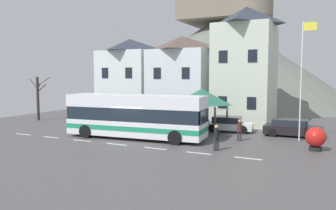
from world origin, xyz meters
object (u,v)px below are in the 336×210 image
pedestrian_01 (216,137)px  public_bench (200,124)px  townhouse_01 (182,78)px  bare_tree_00 (38,98)px  hilltop_castle (220,58)px  townhouse_00 (130,78)px  transit_bus (135,117)px  parked_car_01 (90,115)px  bus_shelter (202,97)px  parked_car_03 (149,118)px  townhouse_02 (245,66)px  harbour_buoy (316,138)px  flagpole (302,74)px  parked_car_02 (229,124)px  pedestrian_00 (239,129)px  parked_car_00 (292,128)px

pedestrian_01 → public_bench: pedestrian_01 is taller
townhouse_01 → bare_tree_00: townhouse_01 is taller
hilltop_castle → bare_tree_00: size_ratio=9.46×
townhouse_00 → transit_bus: 13.54m
parked_car_01 → hilltop_castle: bearing=84.5°
hilltop_castle → bus_shelter: hilltop_castle is taller
townhouse_01 → transit_bus: (0.97, -11.02, -2.76)m
townhouse_00 → bare_tree_00: 10.04m
public_bench → pedestrian_01: bearing=-62.9°
bus_shelter → parked_car_03: bearing=156.7°
townhouse_02 → harbour_buoy: size_ratio=7.57×
townhouse_00 → townhouse_02: 13.02m
bus_shelter → parked_car_01: (-13.06, 2.17, -2.40)m
flagpole → parked_car_03: bearing=169.9°
townhouse_01 → bus_shelter: size_ratio=2.41×
harbour_buoy → bare_tree_00: bearing=173.6°
townhouse_00 → parked_car_01: 6.44m
townhouse_00 → harbour_buoy: size_ratio=5.88×
transit_bus → bus_shelter: bearing=41.2°
transit_bus → public_bench: transit_bus is taller
parked_car_02 → pedestrian_00: (1.86, -3.84, 0.28)m
townhouse_01 → pedestrian_01: townhouse_01 is taller
bare_tree_00 → parked_car_02: bearing=5.2°
pedestrian_00 → public_bench: pedestrian_00 is taller
bare_tree_00 → bus_shelter: bearing=-1.1°
parked_car_00 → townhouse_00: bearing=163.2°
parked_car_03 → harbour_buoy: bearing=-14.8°
townhouse_00 → townhouse_01: size_ratio=1.00×
pedestrian_01 → harbour_buoy: bearing=25.9°
townhouse_01 → public_bench: townhouse_01 is taller
parked_car_01 → parked_car_02: 14.70m
townhouse_01 → bus_shelter: (4.79, -7.04, -1.40)m
transit_bus → parked_car_03: (-2.62, 6.74, -0.99)m
hilltop_castle → harbour_buoy: size_ratio=28.94×
townhouse_00 → parked_car_01: size_ratio=2.14×
townhouse_00 → bare_tree_00: size_ratio=1.92×
townhouse_02 → pedestrian_01: bearing=-84.8°
pedestrian_01 → flagpole: flagpole is taller
townhouse_02 → hilltop_castle: bearing=112.7°
townhouse_00 → pedestrian_01: bearing=-41.3°
townhouse_00 → pedestrian_01: 19.14m
flagpole → harbour_buoy: (1.11, -2.94, -4.01)m
transit_bus → pedestrian_01: size_ratio=6.56×
townhouse_00 → parked_car_00: 18.99m
flagpole → parked_car_02: bearing=161.9°
parked_car_01 → pedestrian_01: bearing=-19.5°
townhouse_00 → flagpole: size_ratio=1.04×
townhouse_00 → townhouse_02: size_ratio=0.78×
townhouse_01 → flagpole: 13.99m
hilltop_castle → parked_car_03: 27.95m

